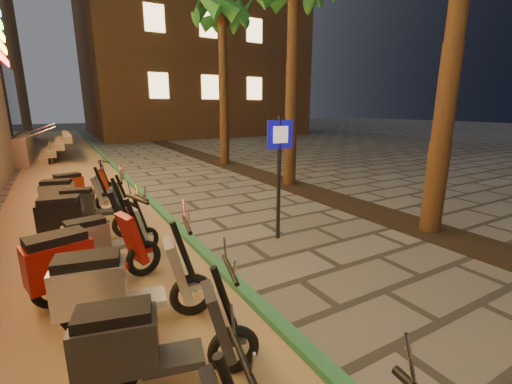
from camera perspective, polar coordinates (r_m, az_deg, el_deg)
ground at (r=4.29m, az=22.07°, el=-22.73°), size 120.00×120.00×0.00m
parking_strip at (r=12.25m, az=-28.11°, el=0.59°), size 3.40×60.00×0.01m
green_curb at (r=12.39m, az=-20.30°, el=1.73°), size 0.18×60.00×0.10m
planting_strip at (r=9.84m, az=12.32°, el=-0.97°), size 1.20×40.00×0.02m
palm_d at (r=15.79m, az=-5.70°, el=26.55°), size 2.97×3.02×7.16m
pedestrian_sign at (r=6.37m, az=3.90°, el=5.09°), size 0.51×0.10×2.34m
scooter_5 at (r=3.40m, az=-17.68°, el=-22.82°), size 1.62×0.78×1.14m
scooter_6 at (r=4.28m, az=-22.18°, el=-14.35°), size 1.76×0.79×1.23m
scooter_7 at (r=5.13m, az=-27.01°, el=-9.94°), size 1.79×0.88×1.26m
scooter_8 at (r=6.07m, az=-24.23°, el=-6.92°), size 1.50×0.65×1.05m
scooter_9 at (r=7.07m, az=-27.60°, el=-3.76°), size 1.75×0.71×1.23m
scooter_10 at (r=8.11m, az=-25.93°, el=-1.89°), size 1.55×0.71×1.09m
scooter_11 at (r=9.09m, az=-28.64°, el=-0.47°), size 1.62×0.77×1.14m
scooter_12 at (r=10.05m, az=-27.44°, el=0.83°), size 1.56×0.79×1.10m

